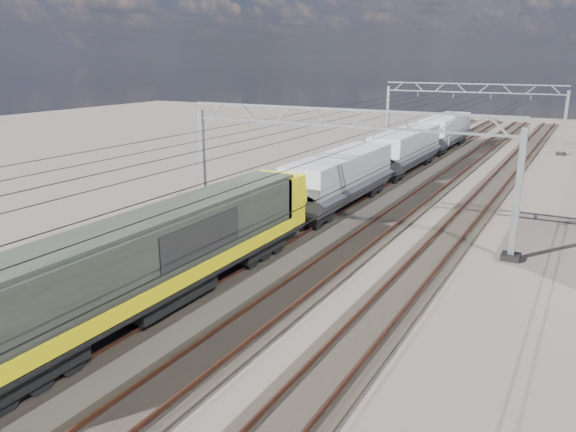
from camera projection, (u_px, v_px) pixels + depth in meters
The scene contains 12 objects.
ground at pixel (305, 252), 29.14m from camera, with size 160.00×160.00×0.00m, color black.
track_outer_west at pixel (212, 234), 31.90m from camera, with size 2.60×140.00×0.30m.
track_loco at pixel (272, 245), 30.05m from camera, with size 2.60×140.00×0.30m.
track_inner_east at pixel (341, 257), 28.20m from camera, with size 2.60×140.00×0.30m.
track_outer_east at pixel (419, 271), 26.35m from camera, with size 2.60×140.00×0.30m.
catenary_gantry_mid at pixel (338, 166), 31.46m from camera, with size 19.90×0.90×7.11m.
catenary_gantry_far at pixel (470, 113), 61.85m from camera, with size 19.90×0.90×7.11m.
overhead_wires at pixel (366, 126), 34.34m from camera, with size 12.03×140.00×0.53m.
locomotive at pixel (160, 253), 22.06m from camera, with size 2.76×21.10×3.62m.
hopper_wagon_lead at pixel (340, 176), 37.02m from camera, with size 3.38×13.00×3.25m.
hopper_wagon_mid at pixel (406, 147), 49.01m from camera, with size 3.38×13.00×3.25m.
hopper_wagon_third at pixel (445, 130), 60.99m from camera, with size 3.38×13.00×3.25m.
Camera 1 is at (12.44, -24.58, 9.72)m, focal length 35.00 mm.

